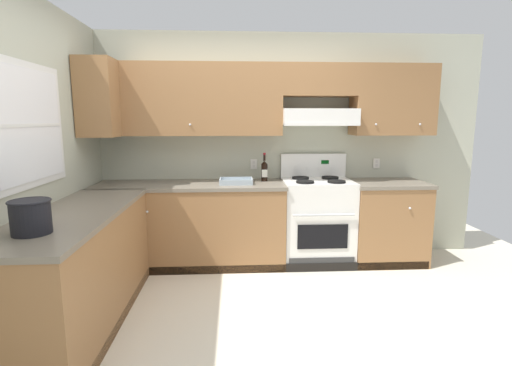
% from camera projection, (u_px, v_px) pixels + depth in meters
% --- Properties ---
extents(ground_plane, '(7.04, 7.04, 0.00)m').
position_uv_depth(ground_plane, '(242.00, 320.00, 3.05)').
color(ground_plane, beige).
extents(wall_back, '(4.68, 0.57, 2.55)m').
position_uv_depth(wall_back, '(274.00, 129.00, 4.33)').
color(wall_back, '#B7BAA3').
rests_on(wall_back, ground_plane).
extents(wall_left, '(0.47, 4.00, 2.55)m').
position_uv_depth(wall_left, '(37.00, 152.00, 2.97)').
color(wall_left, '#B7BAA3').
rests_on(wall_left, ground_plane).
extents(counter_back_run, '(3.60, 0.65, 0.91)m').
position_uv_depth(counter_back_run, '(248.00, 224.00, 4.21)').
color(counter_back_run, olive).
rests_on(counter_back_run, ground_plane).
extents(counter_left_run, '(0.63, 1.91, 0.91)m').
position_uv_depth(counter_left_run, '(79.00, 270.00, 2.90)').
color(counter_left_run, olive).
rests_on(counter_left_run, ground_plane).
extents(stove, '(0.76, 0.62, 1.20)m').
position_uv_depth(stove, '(317.00, 220.00, 4.25)').
color(stove, white).
rests_on(stove, ground_plane).
extents(wine_bottle, '(0.07, 0.07, 0.32)m').
position_uv_depth(wine_bottle, '(264.00, 170.00, 4.24)').
color(wine_bottle, black).
rests_on(wine_bottle, counter_back_run).
extents(bowl, '(0.35, 0.24, 0.06)m').
position_uv_depth(bowl, '(236.00, 182.00, 4.09)').
color(bowl, '#9EADB7').
rests_on(bowl, counter_back_run).
extents(bucket, '(0.24, 0.24, 0.21)m').
position_uv_depth(bucket, '(31.00, 216.00, 2.28)').
color(bucket, black).
rests_on(bucket, counter_left_run).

